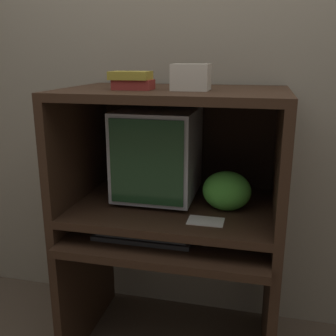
{
  "coord_description": "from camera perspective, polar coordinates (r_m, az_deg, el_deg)",
  "views": [
    {
      "loc": [
        0.38,
        -1.38,
        1.46
      ],
      "look_at": [
        -0.03,
        0.33,
        0.96
      ],
      "focal_mm": 42.0,
      "sensor_mm": 36.0,
      "label": 1
    }
  ],
  "objects": [
    {
      "name": "storage_box",
      "position": [
        1.68,
        3.36,
        13.03
      ],
      "size": [
        0.15,
        0.13,
        0.11
      ],
      "color": "beige",
      "rests_on": "hutch_upper"
    },
    {
      "name": "desk_monitor_shelf",
      "position": [
        1.88,
        0.84,
        -5.88
      ],
      "size": [
        0.99,
        0.66,
        0.11
      ],
      "color": "#382316",
      "rests_on": "desk_base"
    },
    {
      "name": "snack_bag",
      "position": [
        1.79,
        8.52,
        -3.3
      ],
      "size": [
        0.22,
        0.16,
        0.18
      ],
      "color": "green",
      "rests_on": "desk_monitor_shelf"
    },
    {
      "name": "book_stack",
      "position": [
        1.72,
        -5.24,
        12.56
      ],
      "size": [
        0.18,
        0.12,
        0.08
      ],
      "color": "maroon",
      "rests_on": "hutch_upper"
    },
    {
      "name": "hutch_upper",
      "position": [
        1.81,
        1.12,
        6.09
      ],
      "size": [
        0.99,
        0.66,
        0.54
      ],
      "color": "#382316",
      "rests_on": "desk_monitor_shelf"
    },
    {
      "name": "paper_card",
      "position": [
        1.68,
        5.49,
        -7.68
      ],
      "size": [
        0.15,
        0.1,
        0.0
      ],
      "color": "white",
      "rests_on": "desk_monitor_shelf"
    },
    {
      "name": "crt_monitor",
      "position": [
        1.89,
        -1.47,
        2.18
      ],
      "size": [
        0.37,
        0.41,
        0.44
      ],
      "color": "#B2B2B7",
      "rests_on": "desk_monitor_shelf"
    },
    {
      "name": "keyboard",
      "position": [
        1.77,
        -3.66,
        -9.9
      ],
      "size": [
        0.44,
        0.14,
        0.03
      ],
      "color": "#2D2D30",
      "rests_on": "desk_base"
    },
    {
      "name": "desk_base",
      "position": [
        1.99,
        0.5,
        -15.35
      ],
      "size": [
        0.99,
        0.71,
        0.68
      ],
      "color": "#382316",
      "rests_on": "ground_plane"
    },
    {
      "name": "mouse",
      "position": [
        1.72,
        5.47,
        -10.64
      ],
      "size": [
        0.07,
        0.05,
        0.03
      ],
      "color": "#28282B",
      "rests_on": "desk_base"
    },
    {
      "name": "wall_back",
      "position": [
        2.14,
        3.22,
        11.48
      ],
      "size": [
        6.0,
        0.06,
        2.6
      ],
      "color": "gray",
      "rests_on": "ground_plane"
    }
  ]
}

